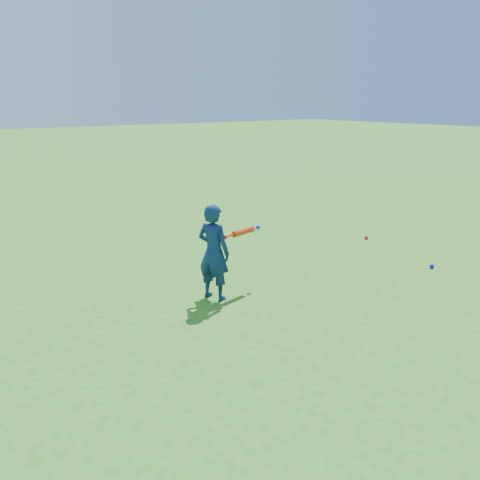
# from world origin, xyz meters

# --- Properties ---
(ground) EXTENTS (80.00, 80.00, 0.00)m
(ground) POSITION_xyz_m (0.00, 0.00, 0.00)
(ground) COLOR #2A741B
(ground) RESTS_ON ground
(child) EXTENTS (0.42, 0.51, 1.19)m
(child) POSITION_xyz_m (-0.42, 0.06, 0.59)
(child) COLOR #10234E
(child) RESTS_ON ground
(ground_ball_red) EXTENTS (0.06, 0.06, 0.06)m
(ground_ball_red) POSITION_xyz_m (3.31, 0.82, 0.03)
(ground_ball_red) COLOR red
(ground_ball_red) RESTS_ON ground
(ground_ball_blue) EXTENTS (0.07, 0.07, 0.07)m
(ground_ball_blue) POSITION_xyz_m (2.79, -0.85, 0.03)
(ground_ball_blue) COLOR #0D13DE
(ground_ball_blue) RESTS_ON ground
(bat_swing) EXTENTS (0.68, 0.21, 0.08)m
(bat_swing) POSITION_xyz_m (0.11, 0.14, 0.76)
(bat_swing) COLOR red
(bat_swing) RESTS_ON ground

